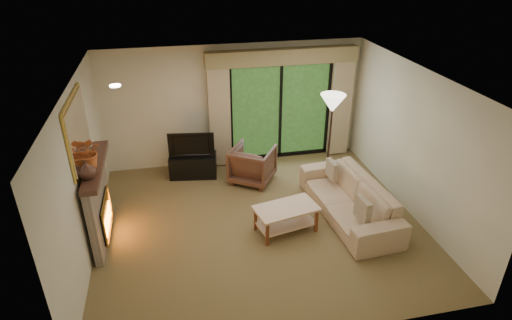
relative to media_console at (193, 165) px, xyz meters
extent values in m
plane|color=brown|center=(0.99, -1.95, -0.24)|extent=(5.50, 5.50, 0.00)
plane|color=silver|center=(0.99, -1.95, 2.36)|extent=(5.50, 5.50, 0.00)
plane|color=beige|center=(0.99, 0.55, 1.06)|extent=(5.00, 0.00, 5.00)
plane|color=beige|center=(0.99, -4.45, 1.06)|extent=(5.00, 0.00, 5.00)
plane|color=beige|center=(-1.76, -1.95, 1.06)|extent=(0.00, 5.00, 5.00)
plane|color=beige|center=(3.74, -1.95, 1.06)|extent=(0.00, 5.00, 5.00)
cube|color=tan|center=(0.64, 0.39, 0.96)|extent=(0.45, 0.18, 2.35)
cube|color=tan|center=(3.34, 0.39, 0.96)|extent=(0.45, 0.18, 2.35)
cube|color=#9B8958|center=(1.99, 0.41, 2.08)|extent=(3.20, 0.24, 0.32)
cube|color=black|center=(0.00, 0.00, 0.00)|extent=(1.02, 0.57, 0.48)
imported|color=black|center=(0.00, 0.00, 0.51)|extent=(0.93, 0.26, 0.53)
imported|color=brown|center=(1.17, -0.46, 0.14)|extent=(1.12, 1.13, 0.75)
imported|color=tan|center=(2.60, -2.04, 0.11)|extent=(1.11, 2.46, 0.70)
cube|color=brown|center=(2.52, -2.73, 0.34)|extent=(0.13, 0.40, 0.39)
cube|color=brown|center=(2.52, -1.35, 0.34)|extent=(0.12, 0.35, 0.35)
imported|color=#4A2C22|center=(-1.62, -2.20, 1.26)|extent=(0.28, 0.28, 0.27)
imported|color=#CD652D|center=(-1.62, -1.87, 1.39)|extent=(0.56, 0.51, 0.51)
camera|label=1|loc=(-0.36, -7.97, 4.22)|focal=30.00mm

